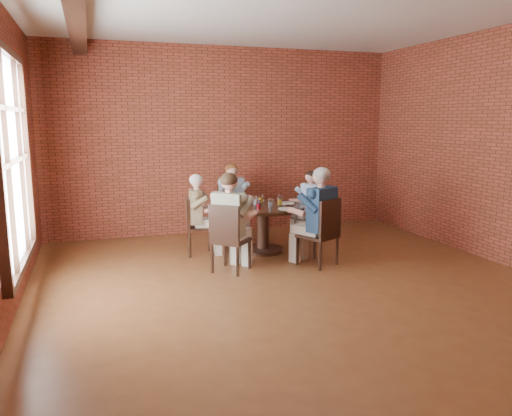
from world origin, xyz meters
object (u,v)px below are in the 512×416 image
object	(u,v)px
chair_e	(323,230)
diner_e	(318,217)
chair_c	(195,224)
diner_c	(199,215)
smartphone	(289,205)
diner_d	(231,223)
chair_d	(228,236)
diner_a	(309,207)
chair_b	(231,209)
chair_a	(312,214)
diner_b	(233,201)
dining_table	(263,219)

from	to	relation	value
chair_e	diner_e	size ratio (longest dim) A/B	0.69
chair_c	diner_c	xyz separation A→B (m)	(0.07, -0.01, 0.14)
diner_e	chair_e	bearing A→B (deg)	90.00
diner_c	chair_e	xyz separation A→B (m)	(1.55, -1.19, -0.10)
chair_c	smartphone	world-z (taller)	chair_c
diner_c	diner_d	xyz separation A→B (m)	(0.23, -0.99, 0.06)
chair_e	smartphone	distance (m)	0.93
diner_d	chair_d	bearing A→B (deg)	90.00
diner_a	chair_b	world-z (taller)	diner_a
chair_e	diner_e	distance (m)	0.21
chair_a	chair_e	distance (m)	1.51
chair_a	diner_b	world-z (taller)	diner_b
diner_d	diner_e	size ratio (longest dim) A/B	0.97
diner_a	chair_e	distance (m)	1.47
chair_b	diner_e	bearing A→B (deg)	-81.75
dining_table	diner_e	distance (m)	1.10
chair_e	diner_e	world-z (taller)	diner_e
diner_b	chair_a	bearing A→B (deg)	-38.98
dining_table	diner_a	size ratio (longest dim) A/B	1.08
chair_b	diner_c	xyz separation A→B (m)	(-0.78, -0.98, 0.12)
diner_c	diner_e	world-z (taller)	diner_e
chair_a	diner_b	xyz separation A→B (m)	(-1.23, 0.66, 0.18)
chair_a	diner_d	xyz separation A→B (m)	(-1.79, -1.23, 0.21)
diner_b	diner_c	size ratio (longest dim) A/B	1.05
chair_c	diner_e	xyz separation A→B (m)	(1.57, -1.11, 0.22)
diner_a	chair_b	xyz separation A→B (m)	(-1.18, 0.76, -0.11)
chair_b	smartphone	distance (m)	1.43
chair_e	smartphone	xyz separation A→B (m)	(-0.17, 0.89, 0.23)
diner_b	chair_b	bearing A→B (deg)	90.00
dining_table	chair_d	bearing A→B (deg)	-132.02
chair_a	diner_c	size ratio (longest dim) A/B	0.70
chair_c	chair_e	size ratio (longest dim) A/B	0.91
chair_c	diner_d	bearing A→B (deg)	-154.62
chair_b	diner_d	bearing A→B (deg)	-116.34
chair_c	chair_d	xyz separation A→B (m)	(0.25, -1.07, 0.03)
dining_table	smartphone	size ratio (longest dim) A/B	10.17
chair_b	diner_b	world-z (taller)	diner_b
dining_table	chair_b	world-z (taller)	chair_b
dining_table	diner_e	xyz separation A→B (m)	(0.51, -0.96, 0.18)
chair_a	diner_a	world-z (taller)	diner_a
smartphone	chair_b	bearing A→B (deg)	118.22
diner_b	chair_e	xyz separation A→B (m)	(0.75, -2.09, -0.13)
diner_a	diner_b	xyz separation A→B (m)	(-1.16, 0.68, 0.05)
chair_d	diner_b	bearing A→B (deg)	-65.60
chair_c	diner_e	size ratio (longest dim) A/B	0.63
dining_table	chair_c	xyz separation A→B (m)	(-1.07, 0.16, -0.04)
diner_e	diner_a	bearing A→B (deg)	-136.96
chair_d	diner_a	bearing A→B (deg)	-102.47
chair_d	chair_e	bearing A→B (deg)	-143.48
chair_a	diner_c	world-z (taller)	diner_c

